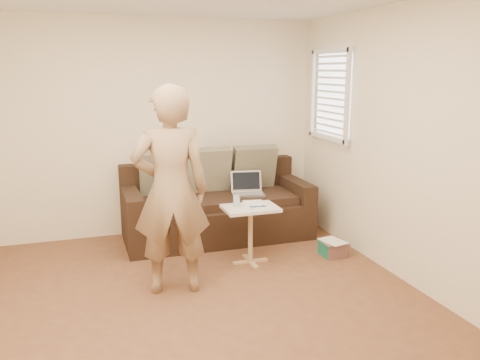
{
  "coord_description": "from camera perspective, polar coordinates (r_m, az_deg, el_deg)",
  "views": [
    {
      "loc": [
        -0.89,
        -3.7,
        1.99
      ],
      "look_at": [
        0.8,
        1.4,
        0.78
      ],
      "focal_mm": 36.73,
      "sensor_mm": 36.0,
      "label": 1
    }
  ],
  "objects": [
    {
      "name": "floor",
      "position": [
        4.29,
        -4.4,
        -14.95
      ],
      "size": [
        4.5,
        4.5,
        0.0
      ],
      "primitive_type": "plane",
      "color": "brown",
      "rests_on": "ground"
    },
    {
      "name": "wall_back",
      "position": [
        6.06,
        -9.82,
        5.96
      ],
      "size": [
        4.0,
        0.0,
        4.0
      ],
      "primitive_type": "plane",
      "rotation": [
        1.57,
        0.0,
        0.0
      ],
      "color": "#F3E0BE",
      "rests_on": "ground"
    },
    {
      "name": "wall_front",
      "position": [
        1.84,
        12.46,
        -9.62
      ],
      "size": [
        4.0,
        0.0,
        4.0
      ],
      "primitive_type": "plane",
      "rotation": [
        -1.57,
        0.0,
        0.0
      ],
      "color": "#F3E0BE",
      "rests_on": "ground"
    },
    {
      "name": "wall_right",
      "position": [
        4.75,
        19.48,
        3.61
      ],
      "size": [
        0.0,
        4.5,
        4.5
      ],
      "primitive_type": "plane",
      "rotation": [
        1.57,
        0.0,
        -1.57
      ],
      "color": "#F3E0BE",
      "rests_on": "ground"
    },
    {
      "name": "window_blinds",
      "position": [
        5.93,
        10.44,
        9.68
      ],
      "size": [
        0.12,
        0.88,
        1.08
      ],
      "primitive_type": null,
      "color": "white",
      "rests_on": "wall_right"
    },
    {
      "name": "sofa",
      "position": [
        5.89,
        -2.66,
        -2.72
      ],
      "size": [
        2.2,
        0.95,
        0.85
      ],
      "primitive_type": null,
      "color": "black",
      "rests_on": "ground"
    },
    {
      "name": "pillow_left",
      "position": [
        5.92,
        -8.95,
        0.84
      ],
      "size": [
        0.55,
        0.29,
        0.57
      ],
      "primitive_type": null,
      "rotation": [
        0.28,
        0.0,
        0.0
      ],
      "color": "#68604D",
      "rests_on": "sofa"
    },
    {
      "name": "pillow_mid",
      "position": [
        6.01,
        -3.74,
        1.14
      ],
      "size": [
        0.55,
        0.27,
        0.57
      ],
      "primitive_type": null,
      "rotation": [
        0.24,
        0.0,
        0.0
      ],
      "color": "#727051",
      "rests_on": "sofa"
    },
    {
      "name": "pillow_right",
      "position": [
        6.19,
        1.63,
        1.5
      ],
      "size": [
        0.55,
        0.28,
        0.57
      ],
      "primitive_type": null,
      "rotation": [
        0.26,
        0.0,
        0.0
      ],
      "color": "#68604D",
      "rests_on": "sofa"
    },
    {
      "name": "laptop_silver",
      "position": [
        5.91,
        0.99,
        -1.72
      ],
      "size": [
        0.42,
        0.34,
        0.25
      ],
      "primitive_type": null,
      "rotation": [
        0.0,
        0.0,
        -0.18
      ],
      "color": "#B7BABC",
      "rests_on": "sofa"
    },
    {
      "name": "laptop_white",
      "position": [
        5.66,
        -6.49,
        -2.44
      ],
      "size": [
        0.43,
        0.38,
        0.25
      ],
      "primitive_type": null,
      "rotation": [
        0.0,
        0.0,
        0.46
      ],
      "color": "white",
      "rests_on": "sofa"
    },
    {
      "name": "person",
      "position": [
        4.38,
        -8.04,
        -1.25
      ],
      "size": [
        0.74,
        0.55,
        1.88
      ],
      "primitive_type": "imported",
      "rotation": [
        0.0,
        0.0,
        3.01
      ],
      "color": "#8E734D",
      "rests_on": "ground"
    },
    {
      "name": "side_table",
      "position": [
        5.15,
        1.21,
        -6.39
      ],
      "size": [
        0.56,
        0.39,
        0.61
      ],
      "primitive_type": null,
      "color": "silver",
      "rests_on": "ground"
    },
    {
      "name": "drinking_glass",
      "position": [
        5.05,
        -0.41,
        -2.43
      ],
      "size": [
        0.07,
        0.07,
        0.12
      ],
      "primitive_type": null,
      "color": "silver",
      "rests_on": "side_table"
    },
    {
      "name": "scissors",
      "position": [
        5.04,
        2.06,
        -3.09
      ],
      "size": [
        0.19,
        0.12,
        0.02
      ],
      "primitive_type": null,
      "rotation": [
        0.0,
        0.0,
        -0.12
      ],
      "color": "silver",
      "rests_on": "side_table"
    },
    {
      "name": "paper_on_table",
      "position": [
        5.16,
        1.7,
        -2.78
      ],
      "size": [
        0.25,
        0.33,
        0.0
      ],
      "primitive_type": null,
      "rotation": [
        0.0,
        0.0,
        -0.14
      ],
      "color": "white",
      "rests_on": "side_table"
    },
    {
      "name": "striped_box",
      "position": [
        5.51,
        10.74,
        -7.77
      ],
      "size": [
        0.27,
        0.27,
        0.17
      ],
      "primitive_type": null,
      "color": "red",
      "rests_on": "ground"
    }
  ]
}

